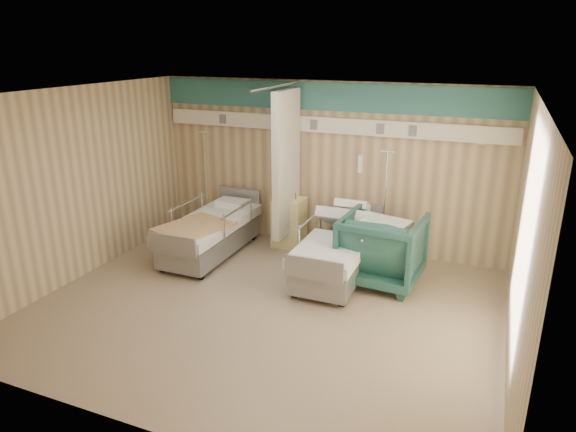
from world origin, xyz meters
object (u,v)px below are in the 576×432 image
Objects in this scene: iv_stand_right at (382,240)px; iv_stand_left at (208,213)px; visitor_armchair at (382,249)px; bed_left at (210,237)px; bedside_cabinet at (289,222)px; bed_right at (337,257)px.

iv_stand_right is 0.96× the size of iv_stand_left.
visitor_armchair is 3.50m from iv_stand_left.
bed_left is 2.86m from visitor_armchair.
iv_stand_right reaches higher than bedside_cabinet.
iv_stand_left is (-1.61, -0.03, -0.03)m from bedside_cabinet.
bed_left is at bearing -139.40° from bedside_cabinet.
bed_right is 1.88× the size of visitor_armchair.
visitor_armchair is (0.65, 0.08, 0.21)m from bed_right.
visitor_armchair is (2.85, 0.08, 0.21)m from bed_left.
bedside_cabinet is 1.61m from iv_stand_left.
iv_stand_left reaches higher than bedside_cabinet.
bed_left is 1.39m from bedside_cabinet.
bedside_cabinet is 1.65m from iv_stand_right.
visitor_armchair is at bearing 7.37° from bed_right.
bed_left is 2.81m from iv_stand_right.
iv_stand_left is at bearing 162.53° from bed_right.
iv_stand_left is at bearing -8.60° from visitor_armchair.
iv_stand_right reaches higher than visitor_armchair.
iv_stand_left is (-0.56, 0.87, 0.08)m from bed_left.
iv_stand_left reaches higher than bed_left.
bed_right is 1.46m from bedside_cabinet.
visitor_armchair reaches higher than bedside_cabinet.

